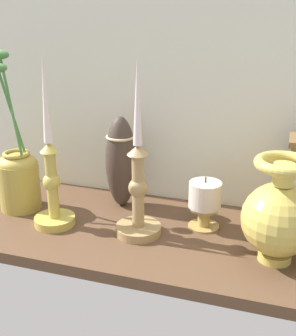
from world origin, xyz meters
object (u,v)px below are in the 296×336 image
object	(u,v)px
candlestick_tall_center	(52,182)
brass_vase_jar	(18,175)
tall_ceramic_vase	(121,161)
pillar_candle_front	(205,201)
brass_vase_bulbous	(279,215)
candlestick_tall_left	(138,191)

from	to	relation	value
candlestick_tall_center	brass_vase_jar	world-z (taller)	brass_vase_jar
candlestick_tall_center	tall_ceramic_vase	distance (cm)	17.33
pillar_candle_front	candlestick_tall_center	bearing A→B (deg)	-164.04
pillar_candle_front	tall_ceramic_vase	bearing A→B (deg)	166.49
brass_vase_bulbous	tall_ceramic_vase	xyz separation A→B (cm)	(-36.23, 13.96, 1.72)
tall_ceramic_vase	candlestick_tall_center	bearing A→B (deg)	-126.32
brass_vase_bulbous	tall_ceramic_vase	world-z (taller)	tall_ceramic_vase
candlestick_tall_center	pillar_candle_front	bearing A→B (deg)	15.96
candlestick_tall_center	pillar_candle_front	distance (cm)	32.63
candlestick_tall_left	tall_ceramic_vase	xyz separation A→B (cm)	(-8.47, 12.15, 1.36)
candlestick_tall_center	brass_vase_jar	distance (cm)	12.89
pillar_candle_front	tall_ceramic_vase	size ratio (longest dim) A/B	0.53
candlestick_tall_left	candlestick_tall_center	size ratio (longest dim) A/B	1.02
brass_vase_jar	tall_ceramic_vase	world-z (taller)	brass_vase_jar
brass_vase_jar	tall_ceramic_vase	size ratio (longest dim) A/B	1.66
brass_vase_jar	tall_ceramic_vase	distance (cm)	23.87
brass_vase_jar	pillar_candle_front	bearing A→B (deg)	5.13
brass_vase_jar	pillar_candle_front	world-z (taller)	brass_vase_jar
candlestick_tall_center	brass_vase_jar	xyz separation A→B (cm)	(-11.75, 5.06, -1.63)
brass_vase_jar	pillar_candle_front	xyz separation A→B (cm)	(42.91, 3.85, -2.15)
brass_vase_bulbous	brass_vase_jar	distance (cm)	58.45
tall_ceramic_vase	brass_vase_bulbous	bearing A→B (deg)	-21.07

